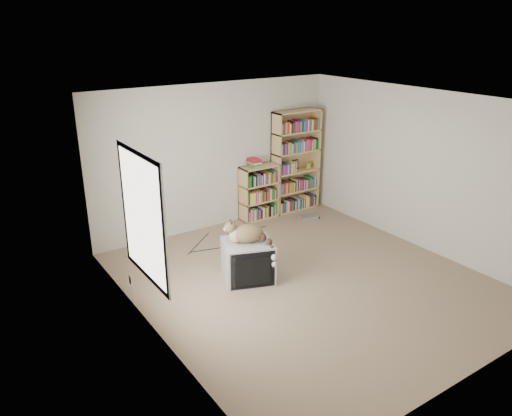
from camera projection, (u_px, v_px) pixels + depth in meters
floor at (306, 281)px, 7.03m from camera, size 4.50×5.00×0.01m
wall_back at (216, 157)px, 8.53m from camera, size 4.50×0.02×2.50m
wall_front at (482, 271)px, 4.65m from camera, size 4.50×0.02×2.50m
wall_left at (150, 236)px, 5.41m from camera, size 0.02×5.00×2.50m
wall_right at (421, 170)px, 7.77m from camera, size 0.02×5.00×2.50m
ceiling at (314, 102)px, 6.15m from camera, size 4.50×5.00×0.02m
window at (143, 217)px, 5.52m from camera, size 0.02×1.22×1.52m
crt_tv at (248, 261)px, 6.97m from camera, size 0.83×0.79×0.58m
cat at (251, 237)px, 6.81m from camera, size 0.62×0.71×0.56m
bookcase_tall at (295, 164)px, 9.39m from camera, size 0.96×0.30×1.91m
bookcase_short at (259, 194)px, 9.11m from camera, size 0.73×0.30×1.00m
book_stack at (255, 162)px, 8.87m from camera, size 0.21×0.27×0.15m
green_mug at (308, 165)px, 9.56m from camera, size 0.10×0.10×0.11m
framed_print at (295, 164)px, 9.50m from camera, size 0.13×0.05×0.18m
dvd_player at (308, 217)px, 9.20m from camera, size 0.36×0.29×0.07m
wall_outlet at (130, 280)px, 6.40m from camera, size 0.01×0.08×0.13m
floor_cables at (233, 242)px, 8.24m from camera, size 1.20×0.70×0.01m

